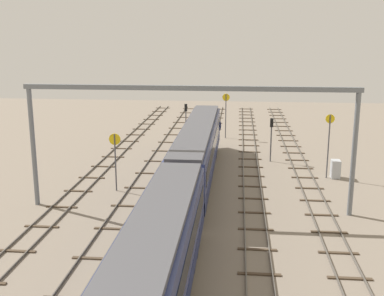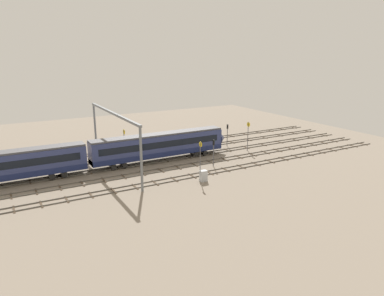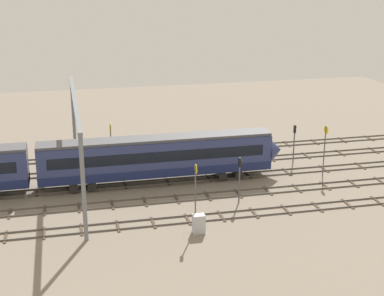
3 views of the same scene
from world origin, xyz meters
name	(u,v)px [view 3 (image 3 of 3)]	position (x,y,z in m)	size (l,w,h in m)	color
ground_plane	(168,182)	(0.00, 0.00, 0.00)	(100.21, 100.21, 0.00)	gray
track_near_foreground	(188,219)	(0.00, -9.73, 0.06)	(84.21, 2.40, 0.16)	#59544C
track_second_near	(177,199)	(0.00, -4.86, 0.06)	(84.21, 2.40, 0.16)	#59544C
track_with_train	(168,181)	(0.00, 0.00, 0.07)	(84.21, 2.40, 0.16)	#59544C
track_second_far	(160,166)	(0.00, 4.86, 0.07)	(84.21, 2.40, 0.16)	#59544C
track_far_background	(153,153)	(0.00, 9.73, 0.07)	(84.21, 2.40, 0.16)	#59544C
train	(39,167)	(-12.90, 0.00, 2.66)	(50.40, 3.24, 4.80)	navy
overhead_gantry	(76,120)	(-9.03, 0.04, 7.25)	(0.40, 24.21, 9.32)	slate
speed_sign_near_foreground	(325,144)	(16.64, -1.98, 3.60)	(0.14, 0.91, 5.61)	#4C4C51
speed_sign_mid_trackside	(111,138)	(-5.18, 6.57, 3.24)	(0.14, 0.96, 4.91)	#4C4C51
speed_sign_far_trackside	(196,189)	(0.24, -11.70, 3.66)	(0.14, 0.81, 5.90)	#4C4C51
signal_light_trackside_approach	(294,138)	(15.25, 2.89, 2.92)	(0.31, 0.32, 4.46)	#4C4C51
signal_light_trackside_departure	(240,173)	(5.65, -6.94, 2.96)	(0.31, 0.32, 4.52)	#4C4C51
relay_cabinet	(199,224)	(0.34, -12.50, 0.83)	(1.04, 0.79, 1.67)	#B2B7BC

